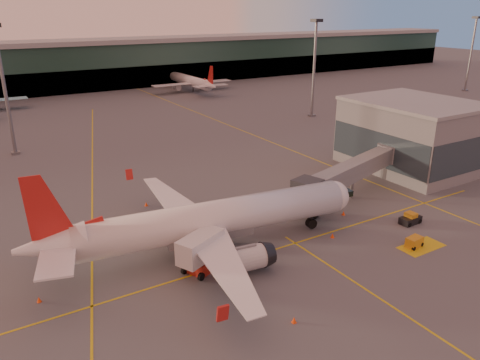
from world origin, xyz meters
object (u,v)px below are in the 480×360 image
main_airplane (206,222)px  catering_truck (201,251)px  pushback_tug (411,219)px  gpu_cart (414,242)px

main_airplane → catering_truck: main_airplane is taller
main_airplane → pushback_tug: bearing=-7.8°
catering_truck → gpu_cart: (25.35, -8.80, -1.93)m
gpu_cart → main_airplane: bearing=144.5°
main_airplane → gpu_cart: 26.19m
gpu_cart → pushback_tug: (5.14, 4.84, 0.01)m
catering_truck → pushback_tug: (30.50, -3.96, -1.92)m
catering_truck → pushback_tug: bearing=-31.9°
catering_truck → pushback_tug: 30.81m
pushback_tug → main_airplane: bearing=163.0°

